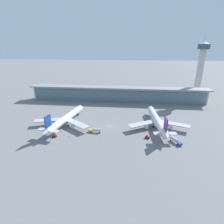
{
  "coord_description": "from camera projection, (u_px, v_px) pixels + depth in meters",
  "views": [
    {
      "loc": [
        13.98,
        -119.7,
        56.5
      ],
      "look_at": [
        0.0,
        11.27,
        7.02
      ],
      "focal_mm": 28.91,
      "sensor_mm": 36.0,
      "label": 1
    }
  ],
  "objects": [
    {
      "name": "service_truck_mid_apron_blue",
      "position": [
        175.0,
        140.0,
        109.84
      ],
      "size": [
        6.16,
        8.61,
        2.95
      ],
      "color": "#234C9E",
      "rests_on": "ground"
    },
    {
      "name": "airliner_centre_stand",
      "position": [
        157.0,
        121.0,
        130.05
      ],
      "size": [
        43.92,
        57.37,
        15.27
      ],
      "color": "white",
      "rests_on": "ground"
    },
    {
      "name": "ground_plane",
      "position": [
        110.0,
        126.0,
        132.68
      ],
      "size": [
        1200.0,
        1200.0,
        0.0
      ],
      "primitive_type": "plane",
      "color": "slate"
    },
    {
      "name": "service_truck_under_wing_red",
      "position": [
        147.0,
        137.0,
        115.37
      ],
      "size": [
        3.33,
        2.88,
        2.05
      ],
      "color": "#B21E1E",
      "rests_on": "ground"
    },
    {
      "name": "airliner_left_stand",
      "position": [
        65.0,
        119.0,
        133.34
      ],
      "size": [
        43.46,
        57.15,
        15.27
      ],
      "color": "white",
      "rests_on": "ground"
    },
    {
      "name": "terminal_building",
      "position": [
        117.0,
        94.0,
        190.19
      ],
      "size": [
        184.99,
        12.8,
        15.2
      ],
      "color": "beige",
      "rests_on": "ground"
    },
    {
      "name": "service_truck_near_nose_yellow",
      "position": [
        96.0,
        130.0,
        123.05
      ],
      "size": [
        8.78,
        3.23,
        2.95
      ],
      "color": "yellow",
      "rests_on": "ground"
    },
    {
      "name": "service_truck_by_tail_red",
      "position": [
        54.0,
        136.0,
        117.17
      ],
      "size": [
        3.27,
        2.57,
        2.05
      ],
      "color": "#B21E1E",
      "rests_on": "ground"
    },
    {
      "name": "control_tower",
      "position": [
        201.0,
        66.0,
        189.34
      ],
      "size": [
        12.0,
        12.0,
        64.43
      ],
      "color": "beige",
      "rests_on": "ground"
    },
    {
      "name": "safety_cone_alpha",
      "position": [
        69.0,
        137.0,
        117.23
      ],
      "size": [
        0.62,
        0.62,
        0.7
      ],
      "color": "orange",
      "rests_on": "ground"
    }
  ]
}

